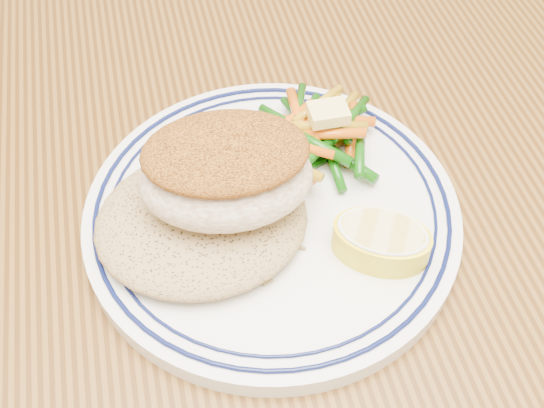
{
  "coord_description": "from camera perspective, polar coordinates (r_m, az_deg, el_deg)",
  "views": [
    {
      "loc": [
        -0.07,
        -0.23,
        1.12
      ],
      "look_at": [
        -0.01,
        0.05,
        0.77
      ],
      "focal_mm": 45.0,
      "sensor_mm": 36.0,
      "label": 1
    }
  ],
  "objects": [
    {
      "name": "rice_pilaf",
      "position": [
        0.43,
        -5.95,
        -1.12
      ],
      "size": [
        0.14,
        0.12,
        0.03
      ],
      "primitive_type": "ellipsoid",
      "color": "olive",
      "rests_on": "plate"
    },
    {
      "name": "plate",
      "position": [
        0.46,
        0.0,
        -0.83
      ],
      "size": [
        0.25,
        0.25,
        0.02
      ],
      "color": "white",
      "rests_on": "dining_table"
    },
    {
      "name": "dining_table",
      "position": [
        0.52,
        2.01,
        -11.92
      ],
      "size": [
        1.5,
        0.9,
        0.75
      ],
      "color": "#46290E",
      "rests_on": "ground"
    },
    {
      "name": "lemon_wedge",
      "position": [
        0.43,
        9.11,
        -3.01
      ],
      "size": [
        0.08,
        0.08,
        0.02
      ],
      "color": "yellow",
      "rests_on": "plate"
    },
    {
      "name": "butter_pat",
      "position": [
        0.47,
        4.73,
        7.59
      ],
      "size": [
        0.03,
        0.02,
        0.01
      ],
      "primitive_type": "cube",
      "rotation": [
        0.0,
        0.0,
        -0.01
      ],
      "color": "#FFE47C",
      "rests_on": "vegetable_pile"
    },
    {
      "name": "vegetable_pile",
      "position": [
        0.48,
        3.53,
        5.81
      ],
      "size": [
        0.11,
        0.1,
        0.03
      ],
      "color": "#B18712",
      "rests_on": "plate"
    },
    {
      "name": "fish_fillet",
      "position": [
        0.41,
        -3.89,
        2.74
      ],
      "size": [
        0.12,
        0.09,
        0.05
      ],
      "color": "beige",
      "rests_on": "rice_pilaf"
    }
  ]
}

